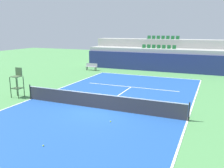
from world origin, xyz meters
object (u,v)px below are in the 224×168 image
at_px(player_bench, 91,66).
at_px(tennis_ball_0, 110,121).
at_px(tennis_net, 99,101).
at_px(umpire_chair, 17,82).
at_px(tennis_ball_1, 43,146).

bearing_deg(player_bench, tennis_ball_0, -58.66).
height_order(tennis_net, player_bench, tennis_net).
bearing_deg(tennis_ball_0, umpire_chair, 167.20).
height_order(tennis_net, tennis_ball_1, tennis_net).
height_order(tennis_net, umpire_chair, umpire_chair).
distance_m(tennis_net, tennis_ball_1, 5.55).
height_order(player_bench, tennis_ball_1, player_bench).
xyz_separation_m(tennis_net, tennis_ball_0, (1.62, -1.83, -0.47)).
xyz_separation_m(umpire_chair, player_bench, (-0.71, 12.94, -0.68)).
distance_m(player_bench, tennis_ball_0, 17.36).
relative_size(player_bench, tennis_ball_0, 22.73).
bearing_deg(tennis_net, tennis_ball_0, -48.60).
distance_m(tennis_ball_0, tennis_ball_1, 4.01).
relative_size(umpire_chair, tennis_ball_1, 33.33).
bearing_deg(umpire_chair, player_bench, 93.15).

